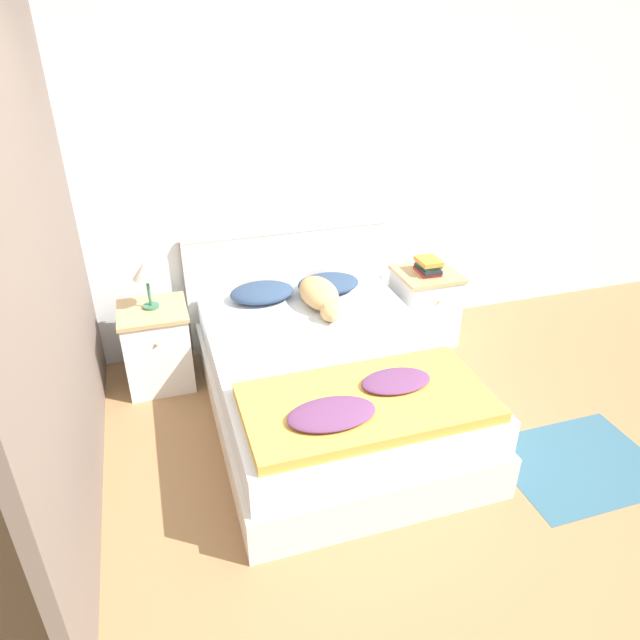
# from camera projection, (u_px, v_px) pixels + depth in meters

# --- Properties ---
(ground_plane) EXTENTS (16.00, 16.00, 0.00)m
(ground_plane) POSITION_uv_depth(u_px,v_px,m) (384.00, 529.00, 2.99)
(ground_plane) COLOR #997047
(wall_back) EXTENTS (9.00, 0.06, 2.55)m
(wall_back) POSITION_uv_depth(u_px,v_px,m) (279.00, 184.00, 4.16)
(wall_back) COLOR silver
(wall_back) RESTS_ON ground_plane
(wall_side_left) EXTENTS (0.06, 3.10, 2.55)m
(wall_side_left) POSITION_uv_depth(u_px,v_px,m) (52.00, 262.00, 2.88)
(wall_side_left) COLOR #706056
(wall_side_left) RESTS_ON ground_plane
(bed) EXTENTS (1.49, 2.05, 0.51)m
(bed) POSITION_uv_depth(u_px,v_px,m) (329.00, 383.00, 3.72)
(bed) COLOR silver
(bed) RESTS_ON ground_plane
(headboard) EXTENTS (1.57, 0.06, 0.96)m
(headboard) POSITION_uv_depth(u_px,v_px,m) (288.00, 283.00, 4.48)
(headboard) COLOR silver
(headboard) RESTS_ON ground_plane
(nightstand_left) EXTENTS (0.47, 0.46, 0.60)m
(nightstand_left) POSITION_uv_depth(u_px,v_px,m) (158.00, 346.00, 4.04)
(nightstand_left) COLOR white
(nightstand_left) RESTS_ON ground_plane
(nightstand_right) EXTENTS (0.47, 0.46, 0.60)m
(nightstand_right) POSITION_uv_depth(u_px,v_px,m) (424.00, 306.00, 4.58)
(nightstand_right) COLOR white
(nightstand_right) RESTS_ON ground_plane
(pillow_left) EXTENTS (0.47, 0.33, 0.11)m
(pillow_left) POSITION_uv_depth(u_px,v_px,m) (262.00, 292.00, 4.18)
(pillow_left) COLOR navy
(pillow_left) RESTS_ON bed
(pillow_right) EXTENTS (0.47, 0.33, 0.11)m
(pillow_right) POSITION_uv_depth(u_px,v_px,m) (328.00, 284.00, 4.31)
(pillow_right) COLOR navy
(pillow_right) RESTS_ON bed
(quilt) EXTENTS (1.33, 0.69, 0.12)m
(quilt) POSITION_uv_depth(u_px,v_px,m) (365.00, 402.00, 3.04)
(quilt) COLOR gold
(quilt) RESTS_ON bed
(dog) EXTENTS (0.26, 0.67, 0.18)m
(dog) POSITION_uv_depth(u_px,v_px,m) (320.00, 295.00, 4.08)
(dog) COLOR tan
(dog) RESTS_ON bed
(book_stack) EXTENTS (0.17, 0.23, 0.11)m
(book_stack) POSITION_uv_depth(u_px,v_px,m) (428.00, 266.00, 4.41)
(book_stack) COLOR #AD2D28
(book_stack) RESTS_ON nightstand_right
(table_lamp) EXTENTS (0.18, 0.18, 0.34)m
(table_lamp) POSITION_uv_depth(u_px,v_px,m) (146.00, 272.00, 3.79)
(table_lamp) COLOR #336B4C
(table_lamp) RESTS_ON nightstand_left
(rug) EXTENTS (0.92, 0.72, 0.00)m
(rug) POSITION_uv_depth(u_px,v_px,m) (579.00, 463.00, 3.42)
(rug) COLOR #335B70
(rug) RESTS_ON ground_plane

